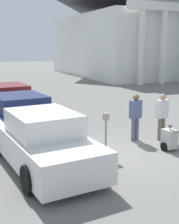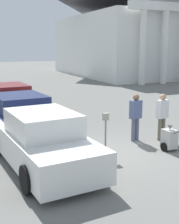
{
  "view_description": "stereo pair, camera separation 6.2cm",
  "coord_description": "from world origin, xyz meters",
  "px_view_note": "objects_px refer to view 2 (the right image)",
  "views": [
    {
      "loc": [
        -4.38,
        -8.3,
        3.28
      ],
      "look_at": [
        -0.31,
        1.14,
        1.1
      ],
      "focal_mm": 50.0,
      "sensor_mm": 36.0,
      "label": 1
    },
    {
      "loc": [
        -4.32,
        -8.33,
        3.28
      ],
      "look_at": [
        -0.31,
        1.14,
        1.1
      ],
      "focal_mm": 50.0,
      "sensor_mm": 36.0,
      "label": 2
    }
  ],
  "objects_px": {
    "parked_car_navy": "(19,116)",
    "parked_car_maroon": "(7,102)",
    "parked_car_white": "(41,141)",
    "church": "(126,22)",
    "person_supervisor": "(162,114)",
    "parking_meter": "(106,126)",
    "equipment_cart": "(169,139)",
    "person_worker": "(136,114)"
  },
  "relations": [
    {
      "from": "parked_car_maroon",
      "to": "person_worker",
      "type": "bearing_deg",
      "value": -61.62
    },
    {
      "from": "parked_car_navy",
      "to": "person_worker",
      "type": "height_order",
      "value": "person_worker"
    },
    {
      "from": "parked_car_white",
      "to": "equipment_cart",
      "type": "distance_m",
      "value": 4.1
    },
    {
      "from": "parking_meter",
      "to": "church",
      "type": "xyz_separation_m",
      "value": [
        13.99,
        23.82,
        5.02
      ]
    },
    {
      "from": "parked_car_white",
      "to": "church",
      "type": "relative_size",
      "value": 0.19
    },
    {
      "from": "parked_car_white",
      "to": "parked_car_navy",
      "type": "height_order",
      "value": "parked_car_white"
    },
    {
      "from": "parking_meter",
      "to": "parked_car_maroon",
      "type": "bearing_deg",
      "value": 107.21
    },
    {
      "from": "parked_car_navy",
      "to": "person_supervisor",
      "type": "relative_size",
      "value": 3.09
    },
    {
      "from": "person_supervisor",
      "to": "parking_meter",
      "type": "bearing_deg",
      "value": 2.74
    },
    {
      "from": "parking_meter",
      "to": "equipment_cart",
      "type": "height_order",
      "value": "parking_meter"
    },
    {
      "from": "parked_car_maroon",
      "to": "person_worker",
      "type": "distance_m",
      "value": 6.5
    },
    {
      "from": "church",
      "to": "parking_meter",
      "type": "bearing_deg",
      "value": -120.44
    },
    {
      "from": "person_supervisor",
      "to": "church",
      "type": "xyz_separation_m",
      "value": [
        11.45,
        23.12,
        5.01
      ]
    },
    {
      "from": "parked_car_white",
      "to": "parked_car_maroon",
      "type": "height_order",
      "value": "parked_car_maroon"
    },
    {
      "from": "parked_car_white",
      "to": "person_worker",
      "type": "bearing_deg",
      "value": 10.08
    },
    {
      "from": "parked_car_white",
      "to": "parking_meter",
      "type": "relative_size",
      "value": 3.79
    },
    {
      "from": "parked_car_navy",
      "to": "parked_car_maroon",
      "type": "bearing_deg",
      "value": 84.48
    },
    {
      "from": "parking_meter",
      "to": "equipment_cart",
      "type": "bearing_deg",
      "value": -9.49
    },
    {
      "from": "parked_car_maroon",
      "to": "equipment_cart",
      "type": "relative_size",
      "value": 5.09
    },
    {
      "from": "parked_car_navy",
      "to": "parked_car_maroon",
      "type": "distance_m",
      "value": 3.08
    },
    {
      "from": "parking_meter",
      "to": "church",
      "type": "distance_m",
      "value": 28.08
    },
    {
      "from": "person_supervisor",
      "to": "church",
      "type": "height_order",
      "value": "church"
    },
    {
      "from": "parked_car_maroon",
      "to": "person_supervisor",
      "type": "relative_size",
      "value": 3.06
    },
    {
      "from": "parked_car_white",
      "to": "church",
      "type": "bearing_deg",
      "value": 50.64
    },
    {
      "from": "parked_car_white",
      "to": "person_supervisor",
      "type": "bearing_deg",
      "value": 3.42
    },
    {
      "from": "parked_car_navy",
      "to": "person_worker",
      "type": "relative_size",
      "value": 3.09
    },
    {
      "from": "parked_car_white",
      "to": "equipment_cart",
      "type": "bearing_deg",
      "value": -10.26
    },
    {
      "from": "equipment_cart",
      "to": "church",
      "type": "xyz_separation_m",
      "value": [
        11.9,
        24.17,
        5.56
      ]
    },
    {
      "from": "parked_car_navy",
      "to": "church",
      "type": "bearing_deg",
      "value": 46.57
    },
    {
      "from": "person_supervisor",
      "to": "church",
      "type": "distance_m",
      "value": 26.28
    },
    {
      "from": "parked_car_white",
      "to": "church",
      "type": "height_order",
      "value": "church"
    },
    {
      "from": "person_supervisor",
      "to": "person_worker",
      "type": "bearing_deg",
      "value": -31.05
    },
    {
      "from": "person_worker",
      "to": "person_supervisor",
      "type": "bearing_deg",
      "value": 149.7
    },
    {
      "from": "person_supervisor",
      "to": "equipment_cart",
      "type": "relative_size",
      "value": 1.66
    },
    {
      "from": "parked_car_navy",
      "to": "parked_car_maroon",
      "type": "xyz_separation_m",
      "value": [
        -0.0,
        3.08,
        0.02
      ]
    },
    {
      "from": "parked_car_maroon",
      "to": "parking_meter",
      "type": "relative_size",
      "value": 3.82
    },
    {
      "from": "person_supervisor",
      "to": "parked_car_maroon",
      "type": "bearing_deg",
      "value": -64.14
    },
    {
      "from": "parked_car_maroon",
      "to": "parked_car_navy",
      "type": "bearing_deg",
      "value": -95.52
    },
    {
      "from": "parked_car_white",
      "to": "equipment_cart",
      "type": "height_order",
      "value": "parked_car_white"
    },
    {
      "from": "parking_meter",
      "to": "equipment_cart",
      "type": "distance_m",
      "value": 2.19
    },
    {
      "from": "person_worker",
      "to": "equipment_cart",
      "type": "bearing_deg",
      "value": 96.57
    },
    {
      "from": "parked_car_navy",
      "to": "person_supervisor",
      "type": "height_order",
      "value": "person_supervisor"
    }
  ]
}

